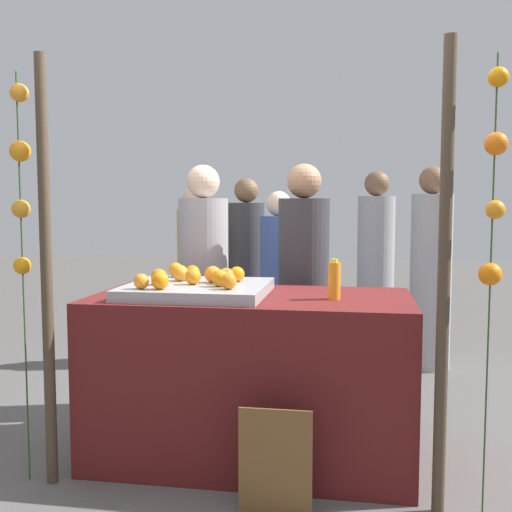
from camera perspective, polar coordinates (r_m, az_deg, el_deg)
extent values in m
plane|color=#565451|center=(3.50, -0.42, -18.48)|extent=(24.00, 24.00, 0.00)
cube|color=#5B1919|center=(3.34, -0.43, -11.39)|extent=(1.71, 0.86, 0.90)
cube|color=#9EA0A5|center=(3.27, -5.60, -3.17)|extent=(0.75, 0.69, 0.06)
sphere|color=orange|center=(3.14, -3.43, -2.11)|extent=(0.09, 0.09, 0.09)
sphere|color=orange|center=(3.24, -2.86, -1.90)|extent=(0.09, 0.09, 0.09)
sphere|color=orange|center=(3.31, -4.13, -1.75)|extent=(0.09, 0.09, 0.09)
sphere|color=orange|center=(3.10, -10.86, -2.39)|extent=(0.08, 0.08, 0.08)
sphere|color=orange|center=(3.04, -2.63, -2.41)|extent=(0.08, 0.08, 0.08)
sphere|color=orange|center=(3.24, -6.02, -1.96)|extent=(0.09, 0.09, 0.09)
sphere|color=orange|center=(3.58, -7.64, -1.31)|extent=(0.09, 0.09, 0.09)
sphere|color=orange|center=(3.33, -1.83, -1.74)|extent=(0.08, 0.08, 0.08)
sphere|color=orange|center=(3.25, -9.22, -1.96)|extent=(0.09, 0.09, 0.09)
sphere|color=orange|center=(3.44, -6.07, -1.57)|extent=(0.08, 0.08, 0.08)
sphere|color=orange|center=(3.39, -7.21, -1.63)|extent=(0.09, 0.09, 0.09)
sphere|color=orange|center=(3.07, -9.13, -2.33)|extent=(0.09, 0.09, 0.09)
cylinder|color=orange|center=(3.12, 7.46, -2.36)|extent=(0.06, 0.06, 0.19)
cylinder|color=yellow|center=(3.11, 7.48, -0.45)|extent=(0.04, 0.04, 0.02)
cube|color=brown|center=(2.83, 1.82, -19.10)|extent=(0.33, 0.01, 0.50)
cube|color=black|center=(2.85, 1.86, -18.99)|extent=(0.31, 0.02, 0.47)
cylinder|color=#99999E|center=(4.09, -4.97, -4.58)|extent=(0.33, 0.33, 1.43)
sphere|color=beige|center=(4.04, -5.06, 7.07)|extent=(0.22, 0.22, 0.22)
cylinder|color=#333338|center=(3.95, 4.53, -4.94)|extent=(0.33, 0.33, 1.43)
sphere|color=#A87A59|center=(3.89, 4.61, 7.12)|extent=(0.22, 0.22, 0.22)
cylinder|color=#99999E|center=(5.65, 11.29, -1.83)|extent=(0.34, 0.34, 1.46)
sphere|color=brown|center=(5.62, 11.44, 6.77)|extent=(0.23, 0.23, 0.23)
cylinder|color=#384C8C|center=(4.89, 2.13, -3.79)|extent=(0.30, 0.30, 1.29)
sphere|color=beige|center=(4.83, 2.16, 5.00)|extent=(0.20, 0.20, 0.20)
cylinder|color=#333338|center=(5.41, -0.91, -2.35)|extent=(0.32, 0.32, 1.40)
sphere|color=brown|center=(5.37, -0.93, 6.26)|extent=(0.22, 0.22, 0.22)
cylinder|color=#99999E|center=(5.26, 16.26, -2.38)|extent=(0.34, 0.34, 1.47)
sphere|color=brown|center=(5.22, 16.49, 6.93)|extent=(0.23, 0.23, 0.23)
cylinder|color=tan|center=(5.29, -5.79, -2.86)|extent=(0.31, 0.31, 1.34)
sphere|color=beige|center=(5.24, -5.86, 5.58)|extent=(0.21, 0.21, 0.21)
cylinder|color=#473828|center=(3.09, -19.31, -1.60)|extent=(0.06, 0.06, 2.11)
cylinder|color=#473828|center=(2.74, 17.44, -2.36)|extent=(0.06, 0.06, 2.11)
cylinder|color=#2D4C23|center=(3.17, -21.27, -2.25)|extent=(0.01, 0.01, 2.03)
sphere|color=orange|center=(3.19, -21.59, 14.24)|extent=(0.09, 0.09, 0.09)
sphere|color=orange|center=(3.16, -21.53, 9.25)|extent=(0.10, 0.10, 0.10)
sphere|color=orange|center=(3.15, -21.46, 4.19)|extent=(0.09, 0.09, 0.09)
sphere|color=orange|center=(3.16, -21.36, -0.86)|extent=(0.09, 0.09, 0.09)
cylinder|color=#2D4C23|center=(2.80, 21.35, -3.18)|extent=(0.01, 0.01, 2.03)
sphere|color=orange|center=(2.82, 22.07, 15.50)|extent=(0.09, 0.09, 0.09)
sphere|color=orange|center=(2.77, 21.88, 9.88)|extent=(0.10, 0.10, 0.10)
sphere|color=orange|center=(2.76, 21.81, 4.12)|extent=(0.08, 0.08, 0.08)
sphere|color=orange|center=(2.78, 21.38, -1.61)|extent=(0.10, 0.10, 0.10)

